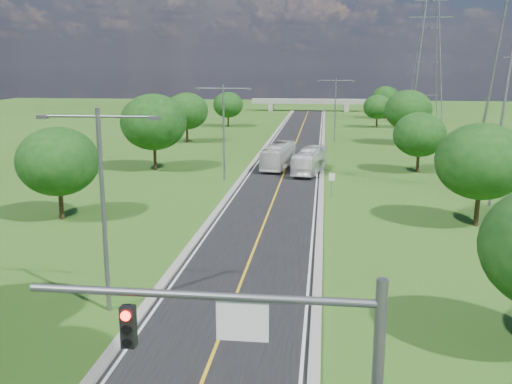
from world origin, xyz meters
TOP-DOWN VIEW (x-y plane):
  - ground at (0.00, 60.00)m, footprint 260.00×260.00m
  - road at (0.00, 66.00)m, footprint 8.00×150.00m
  - curb_left at (-4.25, 66.00)m, footprint 0.50×150.00m
  - curb_right at (4.25, 66.00)m, footprint 0.50×150.00m
  - signal_mast at (3.68, -1.00)m, footprint 8.54×0.33m
  - speed_limit_sign at (5.20, 37.98)m, footprint 0.55×0.09m
  - overpass at (0.00, 140.00)m, footprint 30.00×3.00m
  - streetlight_near_left at (-6.00, 12.00)m, footprint 5.90×0.25m
  - streetlight_mid_left at (-6.00, 45.00)m, footprint 5.90×0.25m
  - streetlight_far_right at (6.00, 78.00)m, footprint 5.90×0.25m
  - power_tower_far at (26.00, 115.00)m, footprint 9.00×6.40m
  - tree_lb at (-16.00, 28.00)m, footprint 6.30×6.30m
  - tree_lc at (-15.00, 50.00)m, footprint 7.56×7.56m
  - tree_ld at (-17.00, 74.00)m, footprint 6.72×6.72m
  - tree_le at (-14.50, 98.00)m, footprint 5.88×5.88m
  - tree_rb at (16.00, 30.00)m, footprint 6.72×6.72m
  - tree_rc at (15.00, 52.00)m, footprint 5.88×5.88m
  - tree_rd at (17.00, 76.00)m, footprint 7.14×7.14m
  - tree_re at (14.50, 100.00)m, footprint 5.46×5.46m
  - tree_rf at (18.00, 120.00)m, footprint 6.30×6.30m
  - bus_outbound at (2.85, 50.32)m, footprint 3.84×9.88m
  - bus_inbound at (-0.90, 53.20)m, footprint 3.57×10.18m

SIDE VIEW (x-z plane):
  - ground at x=0.00m, z-range 0.00..0.00m
  - road at x=0.00m, z-range 0.00..0.06m
  - curb_left at x=-4.25m, z-range 0.00..0.22m
  - curb_right at x=4.25m, z-range 0.00..0.22m
  - bus_outbound at x=2.85m, z-range 0.06..2.74m
  - bus_inbound at x=-0.90m, z-range 0.06..2.84m
  - speed_limit_sign at x=5.20m, z-range 0.40..2.80m
  - overpass at x=0.00m, z-range 0.81..4.01m
  - tree_re at x=14.50m, z-range 0.85..7.20m
  - tree_le at x=-14.50m, z-range 0.91..7.75m
  - tree_rc at x=15.00m, z-range 0.91..7.75m
  - tree_lb at x=-16.00m, z-range 0.98..8.31m
  - tree_rf at x=18.00m, z-range 0.98..8.31m
  - signal_mast at x=3.68m, z-range 1.31..8.51m
  - tree_ld at x=-17.00m, z-range 1.05..8.86m
  - tree_rb at x=16.00m, z-range 1.05..8.86m
  - tree_rd at x=17.00m, z-range 1.11..9.42m
  - tree_lc at x=-15.00m, z-range 1.18..9.97m
  - streetlight_near_left at x=-6.00m, z-range 0.94..10.94m
  - streetlight_mid_left at x=-6.00m, z-range 0.94..10.94m
  - streetlight_far_right at x=6.00m, z-range 0.94..10.94m
  - power_tower_far at x=26.00m, z-range 0.01..28.01m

